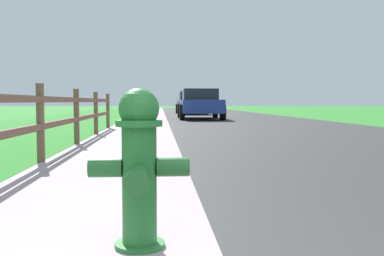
% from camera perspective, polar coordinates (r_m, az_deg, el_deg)
% --- Properties ---
extents(ground_plane, '(120.00, 120.00, 0.00)m').
position_cam_1_polar(ground_plane, '(25.91, -3.37, 1.50)').
color(ground_plane, '#2E822B').
extents(road_asphalt, '(7.00, 66.00, 0.01)m').
position_cam_1_polar(road_asphalt, '(28.16, 3.71, 1.66)').
color(road_asphalt, '#333333').
rests_on(road_asphalt, ground).
extents(curb_concrete, '(6.00, 66.00, 0.01)m').
position_cam_1_polar(curb_concrete, '(28.03, -9.57, 1.61)').
color(curb_concrete, '#AF9AA1').
rests_on(curb_concrete, ground).
extents(grass_verge, '(5.00, 66.00, 0.00)m').
position_cam_1_polar(grass_verge, '(28.21, -12.61, 1.59)').
color(grass_verge, '#2E822B').
rests_on(grass_verge, ground).
extents(fire_hydrant, '(0.58, 0.47, 0.92)m').
position_cam_1_polar(fire_hydrant, '(2.58, -6.74, -4.75)').
color(fire_hydrant, '#287233').
rests_on(fire_hydrant, ground).
extents(rail_fence, '(0.11, 13.71, 1.10)m').
position_cam_1_polar(rail_fence, '(7.91, -16.26, 1.78)').
color(rail_fence, brown).
rests_on(rail_fence, ground).
extents(parked_suv_blue, '(2.12, 4.96, 1.46)m').
position_cam_1_polar(parked_suv_blue, '(21.91, 1.00, 3.11)').
color(parked_suv_blue, navy).
rests_on(parked_suv_blue, ground).
extents(parked_car_black, '(1.99, 4.91, 1.51)m').
position_cam_1_polar(parked_car_black, '(30.38, -0.10, 3.19)').
color(parked_car_black, black).
rests_on(parked_car_black, ground).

